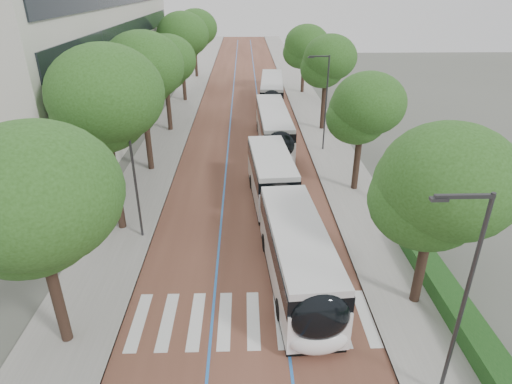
# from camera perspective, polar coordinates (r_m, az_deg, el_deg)

# --- Properties ---
(ground) EXTENTS (160.00, 160.00, 0.00)m
(ground) POSITION_cam_1_polar(r_m,az_deg,el_deg) (18.91, -0.95, -18.72)
(ground) COLOR #51544C
(ground) RESTS_ON ground
(road) EXTENTS (11.00, 140.00, 0.02)m
(road) POSITION_cam_1_polar(r_m,az_deg,el_deg) (55.04, -1.47, 12.13)
(road) COLOR brown
(road) RESTS_ON ground
(sidewalk_left) EXTENTS (4.00, 140.00, 0.12)m
(sidewalk_left) POSITION_cam_1_polar(r_m,az_deg,el_deg) (55.53, -9.41, 11.97)
(sidewalk_left) COLOR gray
(sidewalk_left) RESTS_ON ground
(sidewalk_right) EXTENTS (4.00, 140.00, 0.12)m
(sidewalk_right) POSITION_cam_1_polar(r_m,az_deg,el_deg) (55.55, 6.47, 12.16)
(sidewalk_right) COLOR gray
(sidewalk_right) RESTS_ON ground
(kerb_left) EXTENTS (0.20, 140.00, 0.14)m
(kerb_left) POSITION_cam_1_polar(r_m,az_deg,el_deg) (55.31, -7.42, 12.05)
(kerb_left) COLOR gray
(kerb_left) RESTS_ON ground
(kerb_right) EXTENTS (0.20, 140.00, 0.14)m
(kerb_right) POSITION_cam_1_polar(r_m,az_deg,el_deg) (55.32, 4.47, 12.19)
(kerb_right) COLOR gray
(kerb_right) RESTS_ON ground
(zebra_crossing) EXTENTS (10.55, 3.60, 0.01)m
(zebra_crossing) POSITION_cam_1_polar(r_m,az_deg,el_deg) (19.61, -0.38, -16.60)
(zebra_crossing) COLOR silver
(zebra_crossing) RESTS_ON ground
(lane_line_left) EXTENTS (0.12, 126.00, 0.01)m
(lane_line_left) POSITION_cam_1_polar(r_m,az_deg,el_deg) (55.06, -3.18, 12.12)
(lane_line_left) COLOR blue
(lane_line_left) RESTS_ON road
(lane_line_right) EXTENTS (0.12, 126.00, 0.01)m
(lane_line_right) POSITION_cam_1_polar(r_m,az_deg,el_deg) (55.06, 0.23, 12.16)
(lane_line_right) COLOR blue
(lane_line_right) RESTS_ON road
(office_building) EXTENTS (18.11, 40.00, 14.00)m
(office_building) POSITION_cam_1_polar(r_m,az_deg,el_deg) (46.16, -27.47, 15.48)
(office_building) COLOR beige
(office_building) RESTS_ON ground
(hedge) EXTENTS (1.20, 14.00, 0.80)m
(hedge) POSITION_cam_1_polar(r_m,az_deg,el_deg) (20.69, 26.18, -15.40)
(hedge) COLOR #174317
(hedge) RESTS_ON sidewalk_right
(streetlight_near) EXTENTS (1.82, 0.20, 8.00)m
(streetlight_near) POSITION_cam_1_polar(r_m,az_deg,el_deg) (15.02, 25.78, -11.47)
(streetlight_near) COLOR #303033
(streetlight_near) RESTS_ON sidewalk_right
(streetlight_far) EXTENTS (1.82, 0.20, 8.00)m
(streetlight_far) POSITION_cam_1_polar(r_m,az_deg,el_deg) (37.02, 9.11, 12.53)
(streetlight_far) COLOR #303033
(streetlight_far) RESTS_ON sidewalk_right
(lamp_post_left) EXTENTS (0.14, 0.14, 8.00)m
(lamp_post_left) POSITION_cam_1_polar(r_m,az_deg,el_deg) (24.07, -15.96, 2.58)
(lamp_post_left) COLOR #303033
(lamp_post_left) RESTS_ON sidewalk_left
(trees_left) EXTENTS (6.39, 61.15, 10.14)m
(trees_left) POSITION_cam_1_polar(r_m,az_deg,el_deg) (41.00, -12.51, 16.56)
(trees_left) COLOR black
(trees_left) RESTS_ON ground
(trees_right) EXTENTS (5.72, 47.63, 8.57)m
(trees_right) POSITION_cam_1_polar(r_m,az_deg,el_deg) (37.90, 10.64, 14.27)
(trees_right) COLOR black
(trees_right) RESTS_ON ground
(lead_bus) EXTENTS (3.83, 18.53, 3.20)m
(lead_bus) POSITION_cam_1_polar(r_m,az_deg,el_deg) (23.82, 3.81, -3.36)
(lead_bus) COLOR black
(lead_bus) RESTS_ON ground
(bus_queued_0) EXTENTS (2.80, 12.45, 3.20)m
(bus_queued_0) POSITION_cam_1_polar(r_m,az_deg,el_deg) (38.59, 2.38, 8.46)
(bus_queued_0) COLOR white
(bus_queued_0) RESTS_ON ground
(bus_queued_1) EXTENTS (3.28, 12.53, 3.20)m
(bus_queued_1) POSITION_cam_1_polar(r_m,az_deg,el_deg) (51.94, 2.12, 13.10)
(bus_queued_1) COLOR white
(bus_queued_1) RESTS_ON ground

